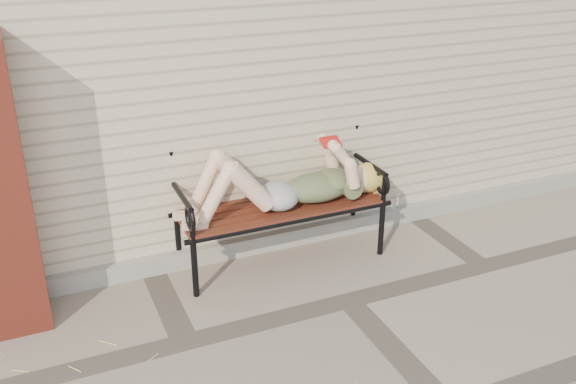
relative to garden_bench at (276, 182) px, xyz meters
name	(u,v)px	position (x,y,z in m)	size (l,w,h in m)	color
ground	(349,301)	(0.22, -0.87, -0.66)	(80.00, 80.00, 0.00)	gray
house_wall	(217,31)	(0.22, 2.13, 0.84)	(8.00, 4.00, 3.00)	beige
foundation_strip	(296,236)	(0.22, 0.10, -0.59)	(8.00, 0.10, 0.15)	#9A968B
garden_bench	(276,182)	(0.00, 0.00, 0.00)	(1.82, 0.72, 1.18)	black
reading_woman	(284,183)	(0.01, -0.14, 0.04)	(1.72, 0.39, 0.54)	#0B354F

